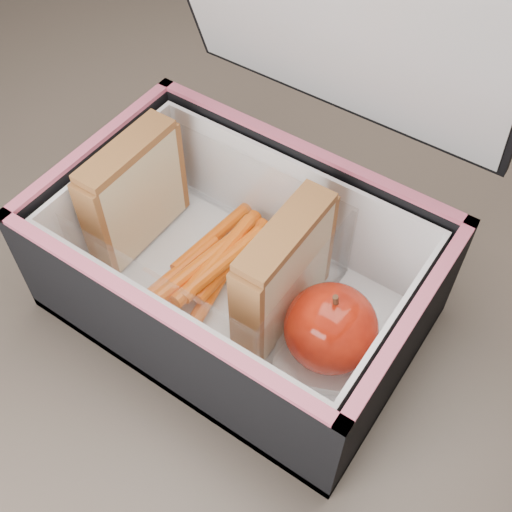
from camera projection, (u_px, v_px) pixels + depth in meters
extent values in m
cube|color=#51433C|center=(249.00, 338.00, 0.53)|extent=(1.20, 0.80, 0.03)
cube|color=#382D26|center=(116.00, 163.00, 1.20)|extent=(0.05, 0.05, 0.72)
cube|color=black|center=(336.00, 30.00, 0.44)|extent=(0.28, 0.06, 0.17)
cube|color=tan|center=(128.00, 192.00, 0.52)|extent=(0.01, 0.09, 0.09)
cube|color=#CE5D75|center=(136.00, 199.00, 0.53)|extent=(0.01, 0.09, 0.09)
cube|color=tan|center=(142.00, 200.00, 0.52)|extent=(0.01, 0.09, 0.09)
cube|color=brown|center=(125.00, 150.00, 0.48)|extent=(0.03, 0.09, 0.01)
cube|color=tan|center=(275.00, 271.00, 0.47)|extent=(0.01, 0.09, 0.10)
cube|color=#CE5D75|center=(284.00, 279.00, 0.47)|extent=(0.01, 0.09, 0.09)
cube|color=tan|center=(293.00, 281.00, 0.47)|extent=(0.01, 0.09, 0.10)
cube|color=brown|center=(286.00, 231.00, 0.43)|extent=(0.03, 0.09, 0.01)
cylinder|color=#F95F08|center=(213.00, 290.00, 0.51)|extent=(0.03, 0.09, 0.01)
cylinder|color=#F95F08|center=(232.00, 259.00, 0.52)|extent=(0.01, 0.09, 0.01)
cylinder|color=#F95F08|center=(218.00, 257.00, 0.51)|extent=(0.02, 0.09, 0.01)
cylinder|color=#F95F08|center=(214.00, 237.00, 0.55)|extent=(0.02, 0.09, 0.01)
cylinder|color=#F95F08|center=(225.00, 259.00, 0.52)|extent=(0.02, 0.09, 0.01)
cylinder|color=#F95F08|center=(220.00, 265.00, 0.50)|extent=(0.03, 0.09, 0.01)
cylinder|color=#F95F08|center=(189.00, 287.00, 0.52)|extent=(0.02, 0.09, 0.01)
cylinder|color=#F95F08|center=(229.00, 253.00, 0.52)|extent=(0.02, 0.09, 0.01)
cylinder|color=#F95F08|center=(195.00, 269.00, 0.50)|extent=(0.03, 0.09, 0.01)
cylinder|color=#F95F08|center=(176.00, 274.00, 0.52)|extent=(0.02, 0.09, 0.01)
cube|color=white|center=(326.00, 345.00, 0.49)|extent=(0.10, 0.10, 0.01)
ellipsoid|color=maroon|center=(331.00, 328.00, 0.46)|extent=(0.08, 0.08, 0.06)
cylinder|color=#4C2E1B|center=(336.00, 300.00, 0.43)|extent=(0.00, 0.01, 0.01)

